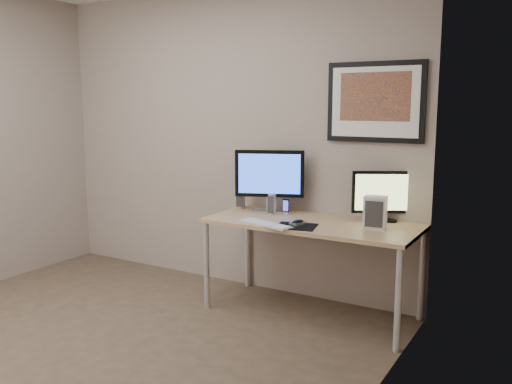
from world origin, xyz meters
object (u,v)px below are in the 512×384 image
(desk, at_px, (312,230))
(speaker_right, at_px, (272,204))
(phone_dock, at_px, (286,206))
(fan_unit, at_px, (375,213))
(monitor_large, at_px, (269,178))
(monitor_tv, at_px, (384,195))
(keyboard, at_px, (266,224))
(speaker_left, at_px, (241,197))
(framed_art, at_px, (375,102))

(desk, bearing_deg, speaker_right, 168.06)
(speaker_right, relative_size, phone_dock, 1.36)
(desk, xyz_separation_m, fan_unit, (0.49, 0.00, 0.18))
(monitor_large, distance_m, fan_unit, 0.96)
(monitor_tv, xyz_separation_m, keyboard, (-0.71, -0.56, -0.20))
(speaker_left, relative_size, speaker_right, 1.12)
(monitor_tv, distance_m, keyboard, 0.92)
(phone_dock, bearing_deg, speaker_left, 178.41)
(keyboard, bearing_deg, fan_unit, 37.07)
(keyboard, bearing_deg, desk, 64.98)
(desk, relative_size, keyboard, 3.51)
(monitor_tv, bearing_deg, phone_dock, 160.62)
(framed_art, distance_m, monitor_large, 1.02)
(speaker_right, distance_m, phone_dock, 0.12)
(monitor_large, xyz_separation_m, fan_unit, (0.93, -0.14, -0.17))
(framed_art, relative_size, monitor_tv, 1.70)
(framed_art, height_order, speaker_left, framed_art)
(monitor_large, relative_size, speaker_left, 2.81)
(desk, distance_m, speaker_right, 0.42)
(phone_dock, bearing_deg, speaker_right, -138.84)
(desk, bearing_deg, speaker_left, 165.88)
(speaker_left, bearing_deg, framed_art, -8.33)
(desk, height_order, fan_unit, fan_unit)
(monitor_tv, distance_m, speaker_right, 0.88)
(keyboard, bearing_deg, monitor_tv, 54.55)
(desk, xyz_separation_m, speaker_right, (-0.39, 0.08, 0.15))
(monitor_large, bearing_deg, speaker_left, 148.33)
(desk, bearing_deg, keyboard, -131.10)
(monitor_tv, distance_m, phone_dock, 0.79)
(keyboard, xyz_separation_m, fan_unit, (0.73, 0.28, 0.11))
(phone_dock, bearing_deg, framed_art, 18.66)
(monitor_large, height_order, fan_unit, monitor_large)
(speaker_left, height_order, fan_unit, fan_unit)
(monitor_tv, bearing_deg, monitor_large, 159.78)
(monitor_large, height_order, keyboard, monitor_large)
(fan_unit, bearing_deg, monitor_large, 163.07)
(framed_art, relative_size, phone_dock, 6.06)
(framed_art, bearing_deg, speaker_left, -172.63)
(phone_dock, height_order, fan_unit, fan_unit)
(monitor_tv, bearing_deg, keyboard, -170.63)
(speaker_left, relative_size, phone_dock, 1.53)
(monitor_large, relative_size, keyboard, 1.16)
(desk, relative_size, fan_unit, 6.79)
(framed_art, xyz_separation_m, keyboard, (-0.59, -0.61, -0.88))
(desk, distance_m, monitor_tv, 0.61)
(framed_art, xyz_separation_m, speaker_right, (-0.74, -0.25, -0.81))
(monitor_tv, bearing_deg, desk, -177.73)
(phone_dock, distance_m, keyboard, 0.44)
(framed_art, distance_m, speaker_left, 1.37)
(monitor_large, relative_size, fan_unit, 2.25)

